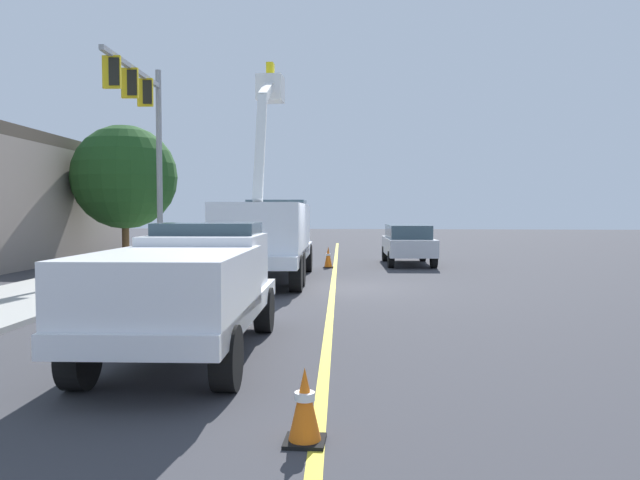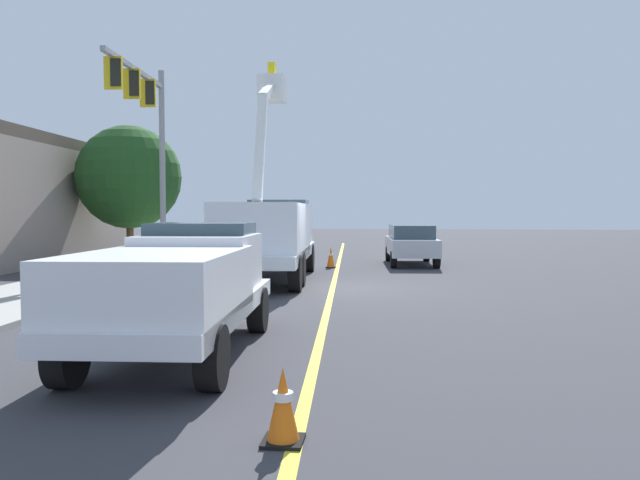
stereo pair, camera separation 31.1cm
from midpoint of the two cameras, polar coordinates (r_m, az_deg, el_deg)
name	(u,v)px [view 1 (the left image)]	position (r m, az deg, el deg)	size (l,w,h in m)	color
ground	(333,288)	(17.76, 0.73, -4.60)	(120.00, 120.00, 0.00)	#38383D
sidewalk_far_side	(73,285)	(19.55, -22.90, -3.96)	(60.00, 3.60, 0.12)	#9E9E99
lane_centre_stripe	(333,288)	(17.76, 0.73, -4.59)	(50.00, 0.16, 0.01)	yellow
utility_bucket_truck	(269,231)	(19.87, -5.35, 0.87)	(8.34, 2.99, 7.49)	white
service_pickup_truck	(188,285)	(9.62, -13.33, -4.19)	(5.72, 2.46, 2.06)	white
passing_minivan	(408,242)	(25.86, 8.01, -0.16)	(4.91, 2.19, 1.69)	silver
traffic_cone_leading	(305,406)	(6.06, -2.99, -15.51)	(0.40, 0.40, 0.75)	black
traffic_cone_mid_front	(328,257)	(24.03, 0.42, -1.66)	(0.40, 0.40, 0.86)	black
traffic_signal_mast	(145,121)	(22.76, -16.74, 10.77)	(5.63, 0.76, 7.71)	gray
street_tree_right	(125,177)	(28.76, -18.39, 5.69)	(4.70, 4.70, 6.18)	brown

